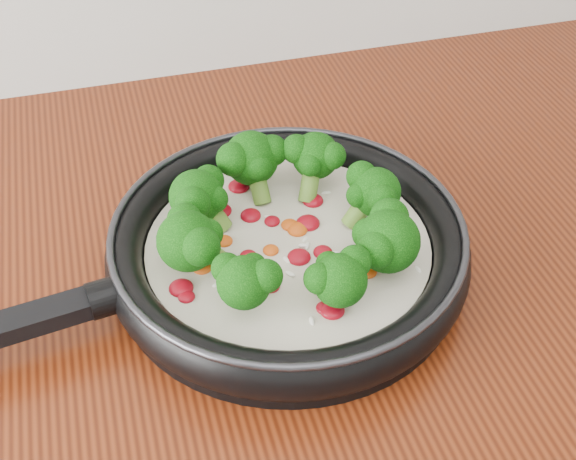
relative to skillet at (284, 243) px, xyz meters
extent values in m
cylinder|color=black|center=(0.00, 0.00, -0.03)|extent=(0.35, 0.35, 0.01)
torus|color=black|center=(0.00, 0.00, 0.00)|extent=(0.37, 0.37, 0.03)
torus|color=#2D2D33|center=(0.00, 0.00, 0.02)|extent=(0.36, 0.36, 0.01)
cube|color=black|center=(-0.25, -0.04, 0.00)|extent=(0.19, 0.05, 0.02)
cylinder|color=black|center=(-0.16, -0.02, 0.00)|extent=(0.03, 0.04, 0.03)
cylinder|color=beige|center=(0.00, 0.00, -0.01)|extent=(0.29, 0.29, 0.02)
ellipsoid|color=maroon|center=(-0.10, -0.04, 0.00)|extent=(0.02, 0.02, 0.01)
ellipsoid|color=maroon|center=(0.01, -0.09, 0.00)|extent=(0.02, 0.02, 0.01)
ellipsoid|color=#D24A0D|center=(0.02, 0.01, 0.00)|extent=(0.03, 0.03, 0.01)
ellipsoid|color=maroon|center=(-0.02, 0.05, 0.00)|extent=(0.03, 0.03, 0.01)
ellipsoid|color=maroon|center=(-0.04, -0.01, 0.00)|extent=(0.02, 0.02, 0.01)
ellipsoid|color=#D24A0D|center=(-0.01, -0.01, 0.00)|extent=(0.02, 0.02, 0.01)
ellipsoid|color=maroon|center=(0.01, -0.02, 0.00)|extent=(0.03, 0.03, 0.01)
ellipsoid|color=maroon|center=(0.00, 0.03, 0.00)|extent=(0.02, 0.02, 0.01)
ellipsoid|color=#D24A0D|center=(-0.07, 0.05, 0.00)|extent=(0.03, 0.03, 0.01)
ellipsoid|color=maroon|center=(0.03, 0.02, 0.00)|extent=(0.03, 0.03, 0.01)
ellipsoid|color=maroon|center=(0.03, -0.04, 0.00)|extent=(0.02, 0.02, 0.01)
ellipsoid|color=#D24A0D|center=(0.01, 0.02, 0.00)|extent=(0.02, 0.02, 0.01)
ellipsoid|color=maroon|center=(0.02, -0.06, 0.00)|extent=(0.02, 0.02, 0.01)
ellipsoid|color=maroon|center=(-0.03, -0.05, 0.00)|extent=(0.02, 0.02, 0.01)
ellipsoid|color=#D24A0D|center=(0.06, -0.06, 0.00)|extent=(0.02, 0.02, 0.01)
ellipsoid|color=maroon|center=(0.04, 0.05, 0.00)|extent=(0.02, 0.02, 0.01)
ellipsoid|color=maroon|center=(-0.05, 0.06, 0.00)|extent=(0.02, 0.02, 0.01)
ellipsoid|color=#D24A0D|center=(-0.08, -0.01, 0.00)|extent=(0.02, 0.02, 0.01)
ellipsoid|color=maroon|center=(-0.02, 0.09, 0.00)|extent=(0.03, 0.03, 0.01)
ellipsoid|color=maroon|center=(0.03, -0.02, 0.00)|extent=(0.02, 0.02, 0.01)
ellipsoid|color=#D24A0D|center=(-0.05, 0.02, 0.00)|extent=(0.02, 0.02, 0.01)
ellipsoid|color=maroon|center=(0.02, -0.09, 0.00)|extent=(0.02, 0.02, 0.01)
ellipsoid|color=maroon|center=(-0.10, -0.03, 0.00)|extent=(0.03, 0.03, 0.01)
ellipsoid|color=white|center=(0.04, -0.03, 0.00)|extent=(0.01, 0.01, 0.00)
ellipsoid|color=white|center=(-0.07, 0.08, 0.00)|extent=(0.01, 0.01, 0.00)
ellipsoid|color=white|center=(0.06, 0.06, 0.00)|extent=(0.01, 0.01, 0.00)
ellipsoid|color=white|center=(0.04, 0.08, 0.00)|extent=(0.01, 0.01, 0.00)
ellipsoid|color=white|center=(0.08, -0.01, 0.00)|extent=(0.01, 0.01, 0.00)
ellipsoid|color=white|center=(-0.01, -0.04, 0.00)|extent=(0.01, 0.01, 0.00)
ellipsoid|color=white|center=(-0.07, -0.04, 0.00)|extent=(0.01, 0.01, 0.00)
ellipsoid|color=white|center=(-0.05, -0.02, 0.00)|extent=(0.00, 0.01, 0.00)
ellipsoid|color=white|center=(0.02, 0.00, 0.00)|extent=(0.01, 0.01, 0.00)
ellipsoid|color=white|center=(0.02, -0.01, 0.00)|extent=(0.01, 0.01, 0.00)
ellipsoid|color=white|center=(0.00, -0.02, 0.00)|extent=(0.01, 0.01, 0.00)
ellipsoid|color=white|center=(-0.06, -0.04, 0.00)|extent=(0.01, 0.01, 0.00)
ellipsoid|color=white|center=(0.08, 0.04, 0.00)|extent=(0.01, 0.01, 0.00)
ellipsoid|color=white|center=(0.02, -0.01, 0.00)|extent=(0.01, 0.01, 0.00)
ellipsoid|color=white|center=(0.10, -0.06, 0.00)|extent=(0.00, 0.01, 0.00)
ellipsoid|color=white|center=(0.00, -0.10, 0.00)|extent=(0.01, 0.01, 0.00)
ellipsoid|color=white|center=(-0.05, 0.04, 0.00)|extent=(0.01, 0.01, 0.00)
ellipsoid|color=white|center=(0.00, 0.04, 0.00)|extent=(0.01, 0.01, 0.00)
ellipsoid|color=white|center=(-0.05, 0.10, 0.00)|extent=(0.01, 0.01, 0.00)
ellipsoid|color=white|center=(0.08, 0.04, 0.00)|extent=(0.01, 0.01, 0.00)
ellipsoid|color=white|center=(0.01, 0.12, 0.00)|extent=(0.01, 0.01, 0.00)
cylinder|color=olive|center=(0.07, 0.01, 0.01)|extent=(0.03, 0.02, 0.04)
sphere|color=black|center=(0.09, 0.01, 0.03)|extent=(0.05, 0.05, 0.05)
sphere|color=black|center=(0.08, 0.03, 0.04)|extent=(0.03, 0.03, 0.03)
sphere|color=black|center=(0.09, 0.00, 0.04)|extent=(0.03, 0.03, 0.03)
sphere|color=black|center=(0.07, 0.01, 0.03)|extent=(0.03, 0.03, 0.02)
cylinder|color=olive|center=(0.04, 0.06, 0.01)|extent=(0.03, 0.04, 0.04)
sphere|color=black|center=(0.05, 0.08, 0.03)|extent=(0.05, 0.05, 0.05)
sphere|color=black|center=(0.03, 0.08, 0.04)|extent=(0.03, 0.03, 0.03)
sphere|color=black|center=(0.06, 0.06, 0.04)|extent=(0.03, 0.03, 0.03)
sphere|color=black|center=(0.04, 0.06, 0.04)|extent=(0.03, 0.03, 0.02)
cylinder|color=olive|center=(-0.01, 0.07, 0.01)|extent=(0.02, 0.04, 0.04)
sphere|color=black|center=(-0.01, 0.09, 0.03)|extent=(0.06, 0.06, 0.05)
sphere|color=black|center=(-0.03, 0.08, 0.04)|extent=(0.04, 0.04, 0.03)
sphere|color=black|center=(0.01, 0.09, 0.04)|extent=(0.03, 0.03, 0.03)
sphere|color=black|center=(-0.01, 0.07, 0.04)|extent=(0.03, 0.03, 0.03)
cylinder|color=olive|center=(-0.05, 0.04, 0.01)|extent=(0.04, 0.03, 0.04)
sphere|color=black|center=(-0.07, 0.05, 0.03)|extent=(0.06, 0.06, 0.05)
sphere|color=black|center=(-0.07, 0.03, 0.04)|extent=(0.04, 0.04, 0.03)
sphere|color=black|center=(-0.05, 0.06, 0.04)|extent=(0.03, 0.03, 0.03)
sphere|color=black|center=(-0.05, 0.04, 0.03)|extent=(0.03, 0.03, 0.03)
cylinder|color=olive|center=(-0.07, -0.01, 0.01)|extent=(0.04, 0.02, 0.04)
sphere|color=black|center=(-0.09, -0.01, 0.03)|extent=(0.06, 0.06, 0.05)
sphere|color=black|center=(-0.08, -0.03, 0.04)|extent=(0.04, 0.04, 0.03)
sphere|color=black|center=(-0.09, 0.01, 0.04)|extent=(0.03, 0.03, 0.03)
sphere|color=black|center=(-0.07, -0.01, 0.04)|extent=(0.03, 0.03, 0.03)
cylinder|color=olive|center=(-0.04, -0.06, 0.02)|extent=(0.04, 0.04, 0.04)
sphere|color=black|center=(-0.05, -0.07, 0.03)|extent=(0.05, 0.05, 0.04)
sphere|color=black|center=(-0.04, -0.08, 0.04)|extent=(0.03, 0.03, 0.03)
sphere|color=black|center=(-0.06, -0.06, 0.04)|extent=(0.03, 0.03, 0.03)
sphere|color=black|center=(-0.04, -0.06, 0.04)|extent=(0.02, 0.02, 0.02)
cylinder|color=olive|center=(0.02, -0.07, 0.01)|extent=(0.02, 0.04, 0.04)
sphere|color=black|center=(0.02, -0.09, 0.03)|extent=(0.05, 0.05, 0.04)
sphere|color=black|center=(0.04, -0.08, 0.04)|extent=(0.03, 0.03, 0.03)
sphere|color=black|center=(0.00, -0.09, 0.04)|extent=(0.03, 0.03, 0.03)
sphere|color=black|center=(0.02, -0.07, 0.03)|extent=(0.03, 0.03, 0.02)
cylinder|color=olive|center=(0.06, -0.05, 0.01)|extent=(0.04, 0.04, 0.04)
sphere|color=black|center=(0.07, -0.06, 0.03)|extent=(0.06, 0.06, 0.05)
sphere|color=black|center=(0.08, -0.04, 0.04)|extent=(0.04, 0.04, 0.03)
sphere|color=black|center=(0.06, -0.07, 0.04)|extent=(0.04, 0.04, 0.03)
sphere|color=black|center=(0.06, -0.05, 0.04)|extent=(0.03, 0.03, 0.03)
camera|label=1|loc=(-0.13, -0.49, 0.46)|focal=47.08mm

